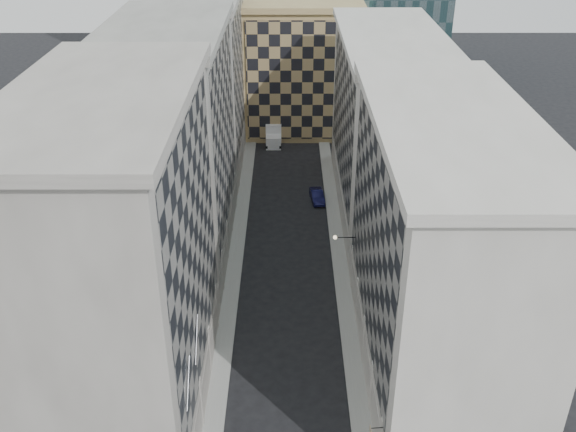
{
  "coord_description": "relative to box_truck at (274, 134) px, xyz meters",
  "views": [
    {
      "loc": [
        0.01,
        -24.56,
        34.97
      ],
      "look_at": [
        0.04,
        15.0,
        13.29
      ],
      "focal_mm": 40.0,
      "sensor_mm": 36.0,
      "label": 1
    }
  ],
  "objects": [
    {
      "name": "dark_car",
      "position": [
        5.47,
        -18.31,
        -0.64
      ],
      "size": [
        1.84,
        4.1,
        1.31
      ],
      "primitive_type": "imported",
      "rotation": [
        0.0,
        0.0,
        0.12
      ],
      "color": "#10113C",
      "rests_on": "ground"
    },
    {
      "name": "box_truck",
      "position": [
        0.0,
        0.0,
        0.0
      ],
      "size": [
        2.24,
        5.42,
        2.97
      ],
      "rotation": [
        0.0,
        0.0,
        0.01
      ],
      "color": "white",
      "rests_on": "ground"
    },
    {
      "name": "tan_block",
      "position": [
        3.97,
        6.61,
        8.14
      ],
      "size": [
        16.8,
        14.8,
        18.8
      ],
      "color": "tan",
      "rests_on": "ground"
    },
    {
      "name": "bldg_left_a",
      "position": [
        -8.91,
        -50.29,
        10.53
      ],
      "size": [
        10.8,
        22.8,
        23.7
      ],
      "color": "gray",
      "rests_on": "ground"
    },
    {
      "name": "shop_sign",
      "position": [
        7.23,
        -57.18,
        2.55
      ],
      "size": [
        0.8,
        0.65,
        0.72
      ],
      "rotation": [
        0.0,
        0.0,
        0.07
      ],
      "color": "black",
      "rests_on": "ground"
    },
    {
      "name": "bldg_left_b",
      "position": [
        -8.91,
        -28.29,
        10.03
      ],
      "size": [
        10.8,
        22.8,
        22.7
      ],
      "color": "gray",
      "rests_on": "ground"
    },
    {
      "name": "bldg_right_a",
      "position": [
        12.85,
        -46.29,
        9.03
      ],
      "size": [
        10.8,
        26.8,
        20.7
      ],
      "color": "#BDB7AD",
      "rests_on": "ground"
    },
    {
      "name": "bldg_left_c",
      "position": [
        -8.91,
        -6.29,
        9.53
      ],
      "size": [
        10.8,
        22.8,
        21.7
      ],
      "color": "gray",
      "rests_on": "ground"
    },
    {
      "name": "sidewalk_east",
      "position": [
        7.22,
        -31.29,
        -1.22
      ],
      "size": [
        1.5,
        100.0,
        0.15
      ],
      "primitive_type": "cube",
      "color": "gray",
      "rests_on": "ground"
    },
    {
      "name": "flagpoles_left",
      "position": [
        -3.93,
        -55.29,
        6.71
      ],
      "size": [
        0.1,
        6.33,
        2.33
      ],
      "color": "gray",
      "rests_on": "ground"
    },
    {
      "name": "bldg_right_b",
      "position": [
        12.86,
        -19.29,
        8.56
      ],
      "size": [
        10.8,
        28.8,
        19.7
      ],
      "color": "#BDB7AD",
      "rests_on": "ground"
    },
    {
      "name": "bracket_lamp",
      "position": [
        6.35,
        -37.29,
        4.91
      ],
      "size": [
        1.98,
        0.36,
        0.36
      ],
      "color": "black",
      "rests_on": "ground"
    },
    {
      "name": "sidewalk_west",
      "position": [
        -3.28,
        -31.29,
        -1.22
      ],
      "size": [
        1.5,
        100.0,
        0.15
      ],
      "primitive_type": "cube",
      "color": "gray",
      "rests_on": "ground"
    }
  ]
}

